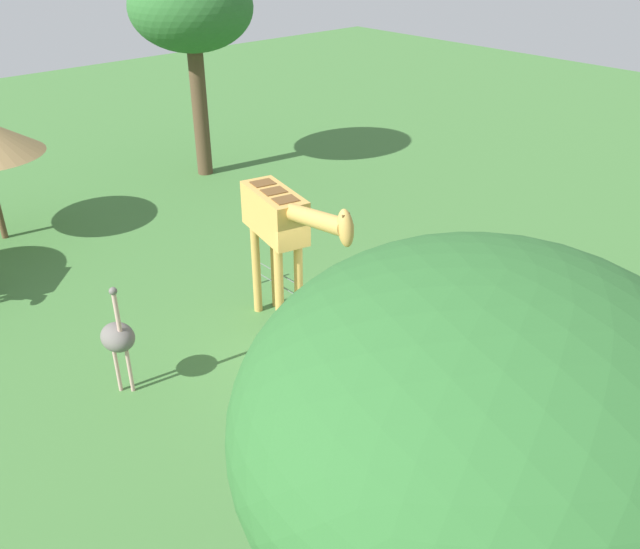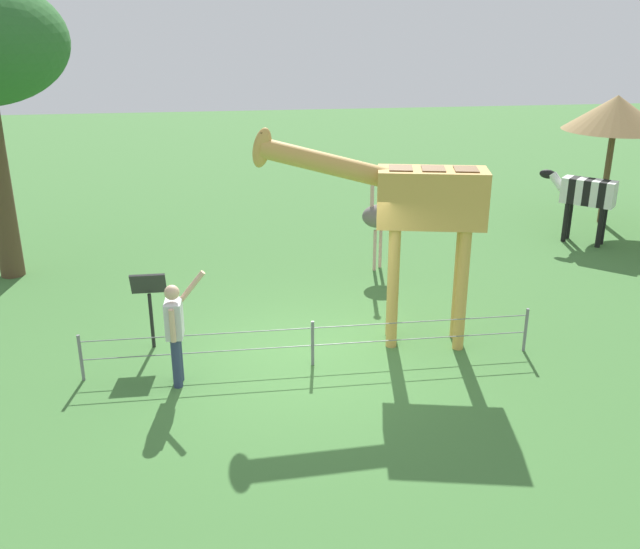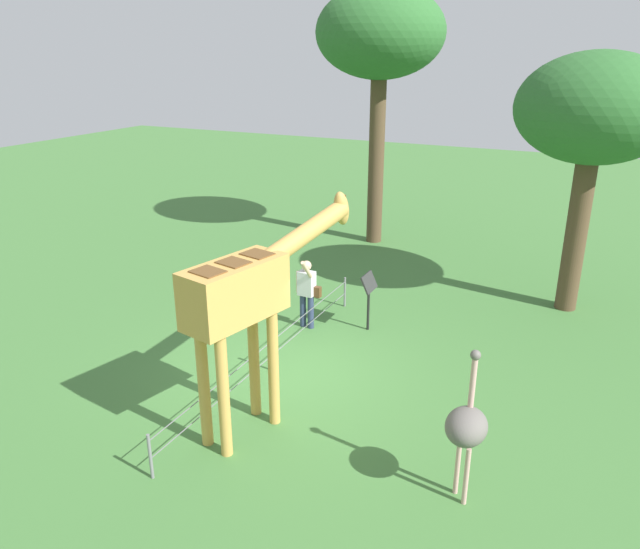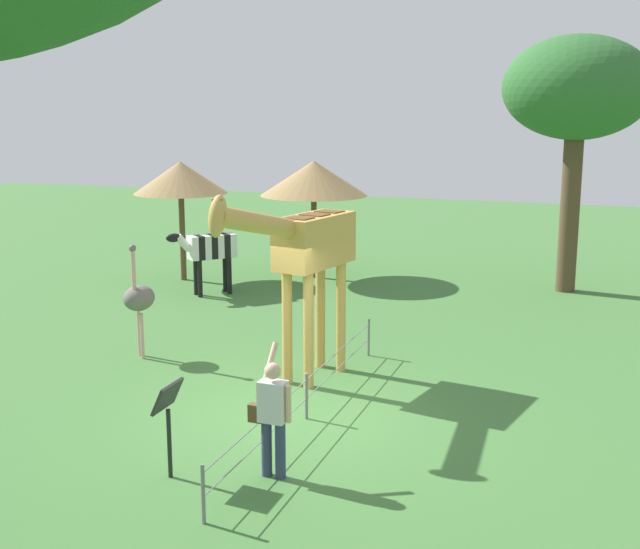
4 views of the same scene
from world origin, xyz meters
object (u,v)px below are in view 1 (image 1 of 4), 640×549
ostrich (118,337)px  info_sign (432,392)px  visitor (457,350)px  tree_west (191,10)px  giraffe (282,225)px  tree_east (481,437)px

ostrich → info_sign: 5.49m
visitor → tree_west: (-12.73, 3.01, 4.23)m
info_sign → ostrich: bearing=-144.8°
visitor → info_sign: size_ratio=1.31×
visitor → tree_west: size_ratio=0.27×
giraffe → info_sign: (4.21, -0.35, -1.40)m
giraffe → tree_east: size_ratio=0.63×
visitor → info_sign: bearing=-69.4°
tree_east → tree_west: 18.35m
visitor → ostrich: ostrich is taller
ostrich → tree_east: size_ratio=0.38×
info_sign → tree_west: bearing=162.0°
visitor → tree_west: 13.75m
ostrich → tree_east: bearing=-5.2°
ostrich → info_sign: bearing=35.2°
tree_east → info_sign: 6.22m
info_sign → tree_east: bearing=-50.1°
giraffe → ostrich: size_ratio=1.66×
giraffe → info_sign: giraffe is taller
ostrich → info_sign: ostrich is taller
tree_west → info_sign: tree_west is taller
giraffe → tree_west: bearing=156.4°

